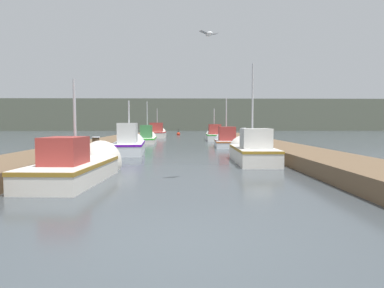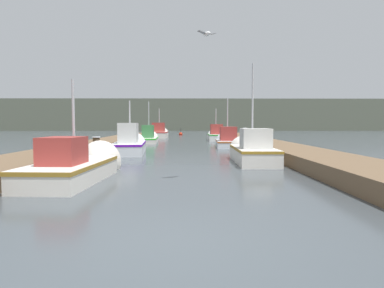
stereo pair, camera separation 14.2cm
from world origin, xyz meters
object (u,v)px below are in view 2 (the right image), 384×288
object	(u,v)px
fishing_boat_3	(227,141)
fishing_boat_5	(216,135)
seagull_lead	(207,34)
fishing_boat_4	(149,138)
mooring_piling_0	(144,134)
mooring_piling_1	(96,147)
fishing_boat_1	(251,151)
channel_buoy	(181,134)
fishing_boat_6	(159,133)
mooring_piling_2	(245,138)
fishing_boat_0	(78,166)
fishing_boat_2	(130,144)

from	to	relation	value
fishing_boat_3	fishing_boat_5	world-z (taller)	fishing_boat_3
fishing_boat_5	seagull_lead	xyz separation A→B (m)	(-2.16, -23.35, 3.54)
fishing_boat_4	mooring_piling_0	bearing A→B (deg)	99.17
fishing_boat_4	mooring_piling_1	distance (m)	13.23
fishing_boat_1	mooring_piling_1	distance (m)	7.11
channel_buoy	fishing_boat_6	bearing A→B (deg)	-105.80
fishing_boat_3	seagull_lead	bearing A→B (deg)	-95.93
fishing_boat_5	fishing_boat_6	bearing A→B (deg)	135.32
fishing_boat_5	seagull_lead	distance (m)	23.71
fishing_boat_1	fishing_boat_3	distance (m)	9.26
fishing_boat_1	mooring_piling_1	xyz separation A→B (m)	(-6.97, 1.41, 0.05)
fishing_boat_5	mooring_piling_1	size ratio (longest dim) A/B	5.09
fishing_boat_4	fishing_boat_5	world-z (taller)	fishing_boat_4
mooring_piling_2	fishing_boat_0	bearing A→B (deg)	-120.61
fishing_boat_6	fishing_boat_4	bearing A→B (deg)	-89.74
fishing_boat_6	mooring_piling_1	size ratio (longest dim) A/B	5.01
fishing_boat_0	mooring_piling_1	size ratio (longest dim) A/B	4.65
channel_buoy	fishing_boat_5	bearing A→B (deg)	-75.31
fishing_boat_1	mooring_piling_0	xyz separation A→B (m)	(-7.21, 20.51, 0.07)
channel_buoy	fishing_boat_3	bearing A→B (deg)	-80.74
fishing_boat_0	fishing_boat_4	xyz separation A→B (m)	(-0.05, 19.10, 0.02)
fishing_boat_0	mooring_piling_1	world-z (taller)	fishing_boat_0
mooring_piling_2	channel_buoy	world-z (taller)	mooring_piling_2
fishing_boat_3	fishing_boat_5	distance (m)	8.87
fishing_boat_1	fishing_boat_4	xyz separation A→B (m)	(-6.00, 14.60, -0.05)
fishing_boat_0	fishing_boat_6	world-z (taller)	fishing_boat_6
mooring_piling_1	fishing_boat_4	bearing A→B (deg)	85.80
fishing_boat_6	seagull_lead	distance (m)	29.77
fishing_boat_2	fishing_boat_6	xyz separation A→B (m)	(-0.01, 19.65, 0.03)
fishing_boat_2	mooring_piling_2	world-z (taller)	fishing_boat_2
fishing_boat_6	mooring_piling_2	bearing A→B (deg)	-67.35
fishing_boat_2	fishing_boat_5	size ratio (longest dim) A/B	1.07
fishing_boat_0	fishing_boat_5	bearing A→B (deg)	78.66
fishing_boat_5	seagull_lead	size ratio (longest dim) A/B	9.70
mooring_piling_1	mooring_piling_2	world-z (taller)	mooring_piling_2
fishing_boat_4	mooring_piling_1	size ratio (longest dim) A/B	5.81
fishing_boat_4	fishing_boat_1	bearing A→B (deg)	-70.04
fishing_boat_5	channel_buoy	size ratio (longest dim) A/B	5.19
mooring_piling_0	fishing_boat_0	bearing A→B (deg)	-87.11
fishing_boat_0	fishing_boat_1	bearing A→B (deg)	40.39
fishing_boat_6	mooring_piling_2	world-z (taller)	fishing_boat_6
mooring_piling_2	seagull_lead	bearing A→B (deg)	-104.19
mooring_piling_0	seagull_lead	distance (m)	26.44
fishing_boat_3	fishing_boat_5	xyz separation A→B (m)	(-0.07, 8.86, 0.06)
fishing_boat_1	channel_buoy	distance (m)	32.20
seagull_lead	fishing_boat_5	bearing A→B (deg)	53.06
fishing_boat_2	fishing_boat_4	size ratio (longest dim) A/B	0.93
fishing_boat_2	fishing_boat_3	size ratio (longest dim) A/B	1.18
fishing_boat_0	channel_buoy	distance (m)	36.56
fishing_boat_4	fishing_boat_6	size ratio (longest dim) A/B	1.16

